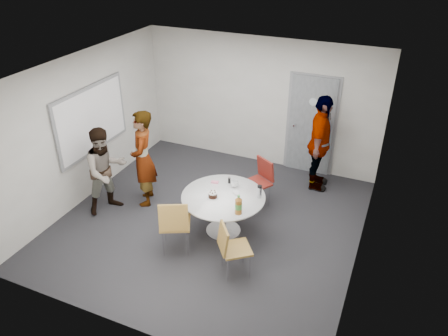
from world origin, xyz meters
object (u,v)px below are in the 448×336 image
at_px(door, 311,126).
at_px(person_right, 320,144).
at_px(person_left, 106,171).
at_px(person_main, 143,159).
at_px(whiteboard, 92,119).
at_px(chair_near_right, 230,245).
at_px(chair_far, 260,178).
at_px(chair_near_left, 174,222).
at_px(table, 225,201).

bearing_deg(door, person_right, -61.57).
bearing_deg(person_left, person_main, -16.08).
xyz_separation_m(door, whiteboard, (-3.56, -2.28, 0.42)).
xyz_separation_m(chair_near_right, chair_far, (-0.22, 1.93, 0.03)).
distance_m(door, person_left, 4.09).
bearing_deg(chair_far, chair_near_left, 98.35).
xyz_separation_m(chair_near_left, person_right, (1.57, 2.85, 0.35)).
height_order(whiteboard, table, whiteboard).
xyz_separation_m(whiteboard, chair_near_left, (2.31, -1.15, -0.85)).
distance_m(chair_far, person_right, 1.36).
height_order(chair_near_right, person_left, person_left).
height_order(chair_near_left, person_main, person_main).
height_order(door, person_left, door).
xyz_separation_m(chair_near_right, person_main, (-2.19, 1.17, 0.38)).
bearing_deg(door, person_main, -136.32).
distance_m(person_left, person_right, 3.96).
bearing_deg(table, door, 74.09).
bearing_deg(table, whiteboard, 172.72).
bearing_deg(whiteboard, chair_near_right, -20.76).
xyz_separation_m(chair_near_left, chair_near_right, (0.97, -0.09, -0.07)).
distance_m(whiteboard, chair_near_right, 3.62).
bearing_deg(chair_near_right, chair_far, 148.62).
bearing_deg(chair_near_right, door, 137.55).
height_order(chair_far, person_right, person_right).
relative_size(chair_near_right, chair_far, 0.95).
bearing_deg(table, chair_near_left, -122.34).
bearing_deg(person_main, person_right, 96.30).
relative_size(person_main, person_right, 0.96).
bearing_deg(person_right, table, 146.95).
bearing_deg(person_left, whiteboard, 76.71).
xyz_separation_m(table, person_main, (-1.72, 0.28, 0.28)).
bearing_deg(chair_near_left, person_left, 134.74).
xyz_separation_m(chair_far, person_right, (0.81, 1.01, 0.39)).
bearing_deg(person_left, chair_near_right, -76.00).
height_order(chair_near_left, person_left, person_left).
relative_size(table, person_right, 0.72).
distance_m(whiteboard, person_left, 1.05).
bearing_deg(chair_near_right, person_left, -142.39).
distance_m(person_main, person_left, 0.68).
distance_m(chair_near_left, person_right, 3.27).
xyz_separation_m(table, chair_near_right, (0.47, -0.88, -0.09)).
bearing_deg(chair_far, person_right, -98.20).
relative_size(door, person_main, 1.17).
relative_size(table, chair_far, 1.50).
relative_size(whiteboard, table, 1.38).
bearing_deg(chair_near_left, whiteboard, 127.68).
bearing_deg(person_main, chair_near_right, 35.63).
bearing_deg(chair_near_left, person_right, 35.38).
relative_size(table, chair_near_left, 1.40).
bearing_deg(chair_near_right, table, 170.15).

